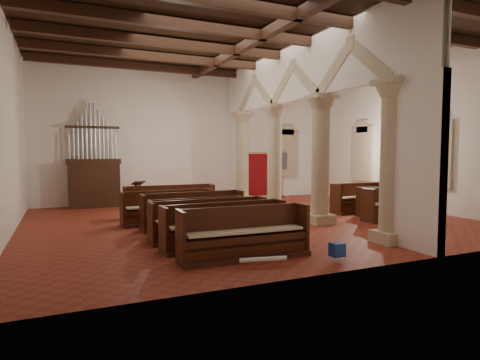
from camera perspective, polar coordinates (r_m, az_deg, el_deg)
name	(u,v)px	position (r m, az deg, el deg)	size (l,w,h in m)	color
floor	(249,220)	(13.53, 1.27, -5.71)	(14.00, 14.00, 0.00)	maroon
ceiling	(249,38)	(13.85, 1.31, 19.57)	(14.00, 14.00, 0.00)	black
wall_back	(194,137)	(18.95, -6.53, 6.14)	(14.00, 0.02, 6.00)	white
wall_front	(381,115)	(8.35, 19.38, 8.70)	(14.00, 0.02, 6.00)	white
wall_left	(6,124)	(12.15, -30.35, 6.84)	(0.02, 12.00, 6.00)	white
wall_right	(406,134)	(17.53, 22.58, 6.04)	(0.02, 12.00, 6.00)	white
ceiling_beams	(249,43)	(13.80, 1.31, 18.85)	(13.80, 11.80, 0.30)	#371C11
arcade	(296,115)	(14.26, 7.93, 9.11)	(0.90, 11.90, 6.00)	beige
window_right_a	(437,154)	(16.50, 26.24, 3.30)	(0.03, 1.00, 2.20)	#2C6347
window_right_b	(363,154)	(19.31, 17.07, 3.58)	(0.03, 1.00, 2.20)	#2C6347
window_back	(287,154)	(20.98, 6.68, 3.75)	(1.00, 0.03, 2.20)	#2C6347
pipe_organ	(94,174)	(17.63, -20.08, 0.79)	(2.10, 0.85, 4.40)	#371C11
lectern	(138,197)	(16.79, -14.31, -2.33)	(0.55, 0.58, 1.13)	#311D0F
dossal_curtain	(262,174)	(20.23, 3.08, 0.83)	(1.80, 0.07, 2.17)	maroon
processional_banner	(283,181)	(20.34, 6.07, -0.19)	(0.55, 0.70, 2.44)	#371C11
hymnal_box_a	(337,250)	(8.75, 13.64, -9.60)	(0.28, 0.23, 0.28)	navy
hymnal_box_b	(257,231)	(10.32, 2.47, -7.26)	(0.34, 0.27, 0.34)	navy
hymnal_box_c	(248,217)	(12.35, 1.20, -5.33)	(0.36, 0.29, 0.36)	#16359B
tube_heater_a	(263,259)	(8.10, 3.33, -11.20)	(0.10, 0.10, 0.96)	white
tube_heater_b	(259,248)	(9.00, 2.68, -9.65)	(0.10, 0.10, 1.01)	white
nave_pew_0	(245,241)	(8.71, 0.66, -8.71)	(2.89, 0.81, 1.11)	#371C11
nave_pew_1	(225,232)	(9.73, -2.12, -7.45)	(3.13, 0.86, 1.07)	#371C11
nave_pew_2	(209,226)	(10.60, -4.39, -6.55)	(3.14, 0.78, 1.05)	#371C11
nave_pew_3	(198,223)	(11.19, -6.05, -6.05)	(2.64, 0.72, 1.01)	#371C11
nave_pew_4	(193,216)	(12.25, -6.63, -5.09)	(3.15, 0.83, 1.07)	#371C11
nave_pew_5	(168,213)	(13.06, -10.19, -4.58)	(2.94, 0.81, 1.06)	#371C11
nave_pew_6	(170,207)	(14.32, -9.91, -3.74)	(3.15, 0.82, 1.12)	#371C11
aisle_pew_0	(393,210)	(14.30, 20.94, -3.96)	(2.16, 0.83, 1.10)	#371C11
aisle_pew_1	(384,206)	(15.34, 19.80, -3.47)	(2.05, 0.81, 1.04)	#371C11
aisle_pew_2	(359,203)	(15.84, 16.58, -3.10)	(2.26, 0.78, 1.11)	#371C11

